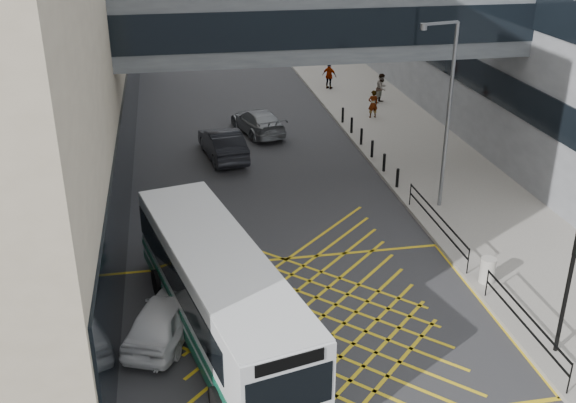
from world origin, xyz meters
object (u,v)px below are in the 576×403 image
car_dark (223,144)px  traffic_light (573,273)px  car_silver (258,121)px  car_white (165,316)px  street_lamp (446,106)px  bus (218,290)px  pedestrian_b (382,88)px  litter_bin (488,270)px  pedestrian_c (329,76)px  pedestrian_a (373,104)px

car_dark → traffic_light: bearing=105.2°
car_silver → car_white: bearing=59.8°
street_lamp → bus: bearing=-155.8°
car_silver → pedestrian_b: pedestrian_b is taller
pedestrian_b → car_dark: bearing=173.6°
litter_bin → car_dark: bearing=118.7°
car_silver → traffic_light: bearing=90.8°
traffic_light → street_lamp: street_lamp is taller
bus → street_lamp: 12.97m
car_dark → traffic_light: traffic_light is taller
pedestrian_b → pedestrian_c: 4.71m
traffic_light → pedestrian_a: bearing=96.4°
car_white → litter_bin: size_ratio=4.75×
pedestrian_a → pedestrian_c: bearing=-85.3°
car_white → car_silver: 19.80m
street_lamp → pedestrian_c: size_ratio=4.32×
car_silver → pedestrian_a: pedestrian_a is taller
car_silver → litter_bin: bearing=93.1°
car_silver → street_lamp: bearing=104.1°
street_lamp → pedestrian_a: size_ratio=4.71×
car_white → pedestrian_a: 23.94m
litter_bin → pedestrian_b: (3.23, 22.36, 0.48)m
car_white → pedestrian_b: 27.36m
street_lamp → pedestrian_a: street_lamp is taller
car_silver → street_lamp: street_lamp is taller
litter_bin → car_white: bearing=-175.0°
car_silver → pedestrian_a: size_ratio=2.83×
car_white → litter_bin: 11.12m
bus → litter_bin: bus is taller
bus → car_silver: (3.91, 19.21, -0.87)m
litter_bin → pedestrian_b: size_ratio=0.49×
traffic_light → street_lamp: size_ratio=0.53×
car_silver → pedestrian_c: size_ratio=2.60×
litter_bin → street_lamp: bearing=83.9°
bus → car_dark: bearing=71.2°
car_white → car_silver: size_ratio=0.92×
car_white → litter_bin: bearing=-153.8°
pedestrian_a → car_dark: bearing=23.6°
car_dark → traffic_light: 20.33m
bus → traffic_light: bearing=-30.1°
car_white → pedestrian_b: bearing=-100.3°
car_dark → pedestrian_b: pedestrian_b is taller
bus → car_white: size_ratio=2.49×
traffic_light → bus: bearing=172.9°
litter_bin → pedestrian_c: size_ratio=0.51×
car_silver → litter_bin: 18.87m
street_lamp → pedestrian_c: bearing=77.4°
car_silver → pedestrian_c: 10.37m
car_white → street_lamp: bearing=-126.8°
car_white → car_dark: car_dark is taller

